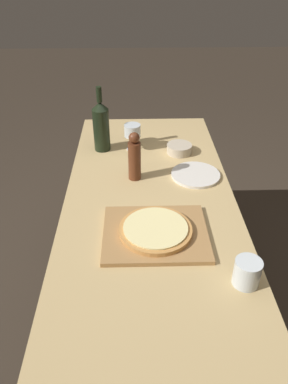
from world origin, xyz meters
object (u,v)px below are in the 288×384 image
at_px(pizza, 156,229).
at_px(pepper_mill, 134,157).
at_px(small_bowl, 179,149).
at_px(wine_glass, 132,131).
at_px(wine_bottle, 101,126).

xyz_separation_m(pizza, pepper_mill, (-0.08, 0.41, 0.08)).
relative_size(pepper_mill, small_bowl, 1.79).
relative_size(pepper_mill, wine_glass, 1.64).
bearing_deg(small_bowl, wine_glass, 170.10).
height_order(wine_bottle, wine_glass, wine_bottle).
distance_m(pepper_mill, small_bowl, 0.35).
distance_m(pizza, wine_glass, 0.71).
xyz_separation_m(pizza, wine_glass, (-0.09, 0.70, 0.08)).
bearing_deg(wine_glass, pepper_mill, -88.18).
relative_size(pizza, wine_glass, 1.95).
height_order(pepper_mill, small_bowl, pepper_mill).
xyz_separation_m(wine_bottle, wine_glass, (0.16, -0.01, -0.03)).
bearing_deg(pepper_mill, wine_glass, 91.82).
relative_size(wine_bottle, pepper_mill, 1.45).
bearing_deg(small_bowl, pepper_mill, -133.82).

